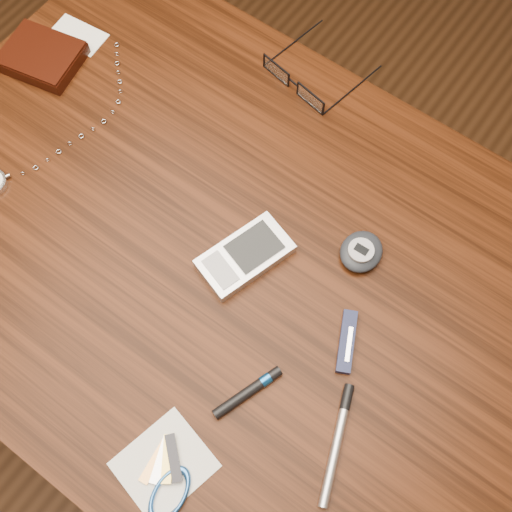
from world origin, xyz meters
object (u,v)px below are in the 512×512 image
object	(u,v)px
pocket_knife	(347,342)
silver_pen	(339,434)
eyeglasses	(297,82)
notepad_keys	(167,479)
desk	(231,282)
wallet_and_card	(43,56)
pda_phone	(245,256)
pedometer	(361,251)

from	to	relation	value
pocket_knife	silver_pen	distance (m)	0.11
pocket_knife	eyeglasses	bearing A→B (deg)	133.75
notepad_keys	desk	bearing A→B (deg)	113.13
wallet_and_card	silver_pen	xyz separation A→B (m)	(0.67, -0.20, -0.01)
desk	wallet_and_card	xyz separation A→B (m)	(-0.42, 0.09, 0.11)
pda_phone	pedometer	bearing A→B (deg)	38.00
pedometer	silver_pen	bearing A→B (deg)	-63.83
eyeglasses	silver_pen	distance (m)	0.51
silver_pen	pda_phone	bearing A→B (deg)	152.25
wallet_and_card	pocket_knife	world-z (taller)	wallet_and_card
wallet_and_card	eyeglasses	world-z (taller)	eyeglasses
wallet_and_card	eyeglasses	size ratio (longest dim) A/B	1.04
eyeglasses	pocket_knife	bearing A→B (deg)	-46.25
eyeglasses	notepad_keys	bearing A→B (deg)	-70.19
pedometer	desk	bearing A→B (deg)	-144.11
desk	silver_pen	distance (m)	0.29
silver_pen	notepad_keys	bearing A→B (deg)	-129.84
pedometer	notepad_keys	xyz separation A→B (m)	(-0.03, -0.37, -0.01)
silver_pen	desk	bearing A→B (deg)	156.03
pda_phone	pocket_knife	world-z (taller)	pda_phone
desk	pedometer	xyz separation A→B (m)	(0.14, 0.10, 0.11)
desk	eyeglasses	world-z (taller)	eyeglasses
pocket_knife	pda_phone	bearing A→B (deg)	174.08
wallet_and_card	desk	bearing A→B (deg)	-12.28
silver_pen	wallet_and_card	bearing A→B (deg)	163.22
pedometer	pocket_knife	bearing A→B (deg)	-65.62
wallet_and_card	pedometer	size ratio (longest dim) A/B	2.40
desk	pocket_knife	distance (m)	0.22
pedometer	wallet_and_card	bearing A→B (deg)	-178.85
desk	wallet_and_card	bearing A→B (deg)	167.72
desk	notepad_keys	size ratio (longest dim) A/B	8.49
eyeglasses	notepad_keys	size ratio (longest dim) A/B	1.27
wallet_and_card	notepad_keys	xyz separation A→B (m)	(0.53, -0.36, -0.01)
desk	pocket_knife	xyz separation A→B (m)	(0.19, -0.01, 0.11)
pedometer	pocket_knife	world-z (taller)	pedometer
wallet_and_card	notepad_keys	distance (m)	0.64
wallet_and_card	pocket_knife	xyz separation A→B (m)	(0.61, -0.10, -0.01)
desk	pedometer	bearing A→B (deg)	35.89
eyeglasses	notepad_keys	xyz separation A→B (m)	(0.20, -0.55, -0.01)
notepad_keys	pocket_knife	world-z (taller)	pocket_knife
pda_phone	notepad_keys	world-z (taller)	pda_phone
eyeglasses	pda_phone	world-z (taller)	eyeglasses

